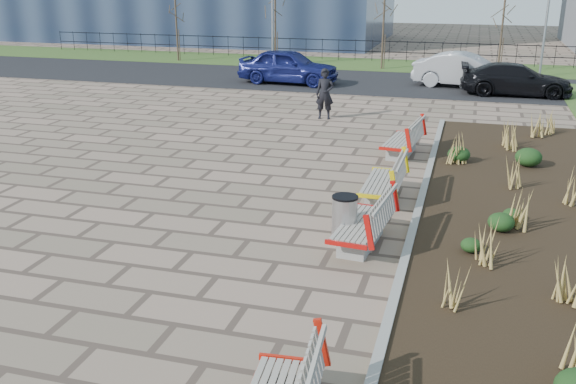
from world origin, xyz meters
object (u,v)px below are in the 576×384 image
(litter_bin, at_px, (344,220))
(car_black, at_px, (516,79))
(pedestrian, at_px, (325,94))
(bench_b, at_px, (361,221))
(car_blue, at_px, (288,66))
(lamp_east, at_px, (547,14))
(car_silver, at_px, (465,70))
(lamp_west, at_px, (272,10))
(bench_d, at_px, (402,138))
(bench_c, at_px, (382,179))

(litter_bin, height_order, car_black, car_black)
(litter_bin, height_order, pedestrian, pedestrian)
(bench_b, distance_m, car_blue, 18.89)
(lamp_east, bearing_deg, car_silver, -130.45)
(car_silver, height_order, car_black, car_silver)
(lamp_west, bearing_deg, litter_bin, -69.45)
(car_silver, distance_m, lamp_east, 5.92)
(bench_d, xyz_separation_m, car_blue, (-6.54, 11.03, 0.31))
(litter_bin, bearing_deg, car_black, 77.45)
(bench_d, relative_size, lamp_east, 0.35)
(bench_b, distance_m, lamp_west, 24.94)
(pedestrian, bearing_deg, lamp_east, 50.59)
(car_blue, distance_m, car_black, 10.11)
(car_silver, relative_size, car_black, 1.01)
(bench_d, bearing_deg, lamp_east, 79.72)
(lamp_east, bearing_deg, bench_c, -103.75)
(bench_c, relative_size, pedestrian, 1.17)
(pedestrian, relative_size, car_silver, 0.39)
(bench_d, xyz_separation_m, lamp_west, (-9.00, 16.43, 2.54))
(litter_bin, bearing_deg, bench_c, 82.99)
(car_black, relative_size, lamp_east, 0.76)
(bench_c, height_order, car_silver, car_silver)
(car_black, xyz_separation_m, lamp_west, (-12.56, 5.65, 2.35))
(car_silver, relative_size, lamp_east, 0.77)
(car_blue, bearing_deg, car_black, -87.14)
(lamp_west, bearing_deg, car_black, -24.21)
(lamp_west, bearing_deg, bench_d, -61.29)
(bench_b, bearing_deg, bench_c, 95.51)
(bench_d, relative_size, lamp_west, 0.35)
(bench_c, bearing_deg, pedestrian, 112.41)
(bench_b, relative_size, bench_c, 1.00)
(bench_b, height_order, pedestrian, pedestrian)
(pedestrian, relative_size, lamp_east, 0.30)
(lamp_east, bearing_deg, lamp_west, 180.00)
(bench_c, height_order, litter_bin, bench_c)
(car_blue, relative_size, car_black, 1.02)
(litter_bin, bearing_deg, bench_d, 87.17)
(bench_b, xyz_separation_m, lamp_west, (-9.00, 23.13, 2.54))
(litter_bin, distance_m, car_blue, 18.78)
(car_silver, distance_m, car_black, 2.58)
(bench_b, distance_m, lamp_east, 23.80)
(bench_d, relative_size, litter_bin, 2.21)
(bench_b, distance_m, litter_bin, 0.33)
(bench_c, height_order, lamp_west, lamp_west)
(car_blue, bearing_deg, litter_bin, -156.43)
(litter_bin, distance_m, pedestrian, 11.15)
(bench_b, relative_size, lamp_east, 0.35)
(lamp_east, bearing_deg, car_blue, -154.92)
(bench_c, height_order, car_blue, car_blue)
(car_black, bearing_deg, bench_b, 166.34)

